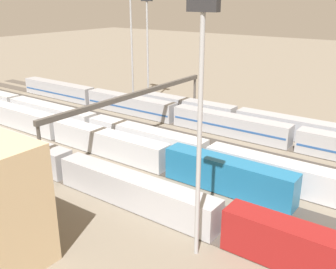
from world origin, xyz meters
The scene contains 18 objects.
ground_plane centered at (0.00, 0.00, 0.00)m, with size 400.00×400.00×0.00m, color #756B5B.
track_bed_0 centered at (0.00, -17.50, 0.06)m, with size 140.00×2.80×0.12m, color #4C443D.
track_bed_1 centered at (0.00, -12.50, 0.06)m, with size 140.00×2.80×0.12m, color #4C443D.
track_bed_2 centered at (0.00, -7.50, 0.06)m, with size 140.00×2.80×0.12m, color #3D3833.
track_bed_3 centered at (0.00, -2.50, 0.06)m, with size 140.00×2.80×0.12m, color #3D3833.
track_bed_4 centered at (0.00, 2.50, 0.06)m, with size 140.00×2.80×0.12m, color #4C443D.
track_bed_5 centered at (0.00, 7.50, 0.06)m, with size 140.00×2.80×0.12m, color #3D3833.
track_bed_6 centered at (0.00, 12.50, 0.06)m, with size 140.00×2.80×0.12m, color #4C443D.
track_bed_7 centered at (0.00, 17.50, 0.06)m, with size 140.00×2.80×0.12m, color #4C443D.
train_on_track_1 centered at (-6.31, -12.50, 2.05)m, with size 114.80×3.06×4.40m.
train_on_track_0 centered at (-7.39, -17.50, 2.02)m, with size 47.20×3.00×3.80m.
train_on_track_7 centered at (2.36, 17.50, 2.09)m, with size 90.60×3.00×4.40m.
train_on_track_5 centered at (16.61, 7.50, 2.09)m, with size 90.60×3.00×4.40m.
train_on_track_4 centered at (-0.53, 2.50, 2.02)m, with size 119.80×3.00×3.80m.
light_mast_0 centered at (22.44, -21.15, 18.01)m, with size 2.80×0.70×28.45m.
light_mast_1 centered at (-22.24, 20.92, 15.72)m, with size 2.80×0.70×24.26m.
light_mast_2 centered at (17.67, -21.18, 15.89)m, with size 2.80×0.70×24.58m.
signal_gantry centered at (3.71, 0.00, 7.73)m, with size 0.70×40.00×8.80m.
Camera 1 is at (-39.13, 48.94, 24.17)m, focal length 41.39 mm.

